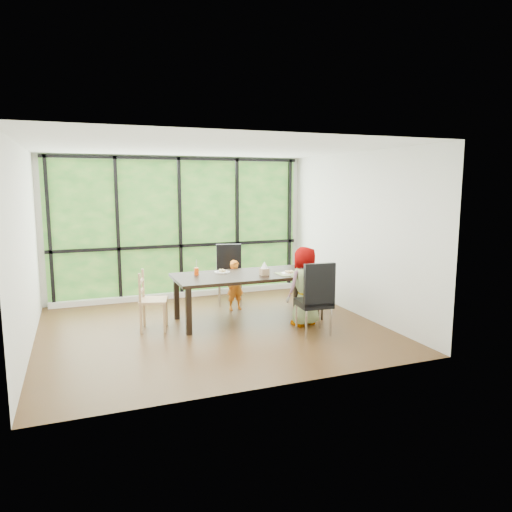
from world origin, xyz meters
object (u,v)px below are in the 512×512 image
object	(u,v)px
orange_cup	(196,271)
white_mug	(308,266)
child_toddler	(235,285)
chair_interior_leather	(314,298)
plate_far	(222,272)
tissue_box	(264,272)
child_older	(304,286)
green_cup	(311,269)
dining_table	(248,297)
chair_window_leather	(230,275)
plate_near	(290,273)
chair_end_beech	(154,300)

from	to	relation	value
orange_cup	white_mug	world-z (taller)	orange_cup
child_toddler	orange_cup	xyz separation A→B (m)	(-0.79, -0.43, 0.37)
chair_interior_leather	plate_far	bearing A→B (deg)	-48.23
child_toddler	tissue_box	xyz separation A→B (m)	(0.21, -0.83, 0.37)
child_toddler	orange_cup	distance (m)	0.98
chair_interior_leather	white_mug	world-z (taller)	chair_interior_leather
child_older	plate_far	distance (m)	1.36
chair_interior_leather	green_cup	distance (m)	0.88
dining_table	plate_far	xyz separation A→B (m)	(-0.35, 0.26, 0.38)
orange_cup	plate_far	bearing A→B (deg)	7.09
tissue_box	orange_cup	bearing A→B (deg)	158.48
dining_table	green_cup	bearing A→B (deg)	-15.70
child_older	tissue_box	distance (m)	0.67
child_toddler	green_cup	xyz separation A→B (m)	(0.99, -0.92, 0.38)
dining_table	child_older	bearing A→B (deg)	-40.78
chair_window_leather	plate_far	distance (m)	0.90
plate_far	orange_cup	world-z (taller)	orange_cup
chair_interior_leather	green_cup	xyz separation A→B (m)	(0.35, 0.76, 0.27)
child_toddler	white_mug	world-z (taller)	child_toddler
plate_far	white_mug	size ratio (longest dim) A/B	3.18
green_cup	dining_table	bearing A→B (deg)	164.30
dining_table	plate_near	world-z (taller)	plate_near
chair_end_beech	tissue_box	distance (m)	1.77
chair_window_leather	chair_interior_leather	distance (m)	2.18
chair_window_leather	dining_table	bearing A→B (deg)	-77.10
chair_window_leather	child_older	distance (m)	1.78
plate_near	green_cup	size ratio (longest dim) A/B	2.17
chair_window_leather	white_mug	world-z (taller)	chair_window_leather
orange_cup	tissue_box	world-z (taller)	orange_cup
dining_table	tissue_box	size ratio (longest dim) A/B	18.75
orange_cup	child_toddler	bearing A→B (deg)	28.68
chair_interior_leather	plate_near	bearing A→B (deg)	-84.64
dining_table	green_cup	world-z (taller)	green_cup
dining_table	chair_window_leather	bearing A→B (deg)	88.55
plate_near	green_cup	distance (m)	0.37
tissue_box	chair_interior_leather	bearing A→B (deg)	-63.26
plate_near	tissue_box	xyz separation A→B (m)	(-0.42, 0.06, 0.05)
plate_near	orange_cup	size ratio (longest dim) A/B	2.37
chair_end_beech	plate_near	world-z (taller)	chair_end_beech
chair_window_leather	chair_interior_leather	bearing A→B (deg)	-59.31
white_mug	chair_window_leather	bearing A→B (deg)	137.89
chair_end_beech	child_older	size ratio (longest dim) A/B	0.73
dining_table	orange_cup	world-z (taller)	orange_cup
dining_table	chair_interior_leather	bearing A→B (deg)	-58.40
chair_interior_leather	child_older	xyz separation A→B (m)	(0.06, 0.44, 0.07)
white_mug	chair_end_beech	bearing A→B (deg)	-178.57
chair_end_beech	orange_cup	distance (m)	0.83
child_toddler	tissue_box	distance (m)	0.93
chair_window_leather	plate_far	xyz separation A→B (m)	(-0.38, -0.79, 0.22)
white_mug	child_older	bearing A→B (deg)	-122.35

